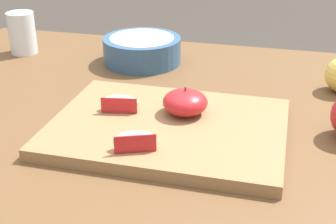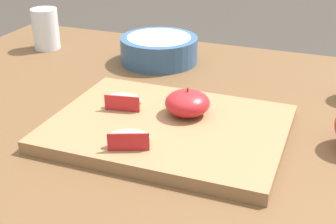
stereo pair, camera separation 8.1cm
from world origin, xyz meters
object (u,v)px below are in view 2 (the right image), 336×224
at_px(apple_wedge_back, 129,138).
at_px(drinking_glass_water, 46,29).
at_px(apple_wedge_right, 124,101).
at_px(ceramic_fruit_bowl, 159,49).
at_px(apple_half_skin_up, 188,103).
at_px(cutting_board, 168,128).

relative_size(apple_wedge_back, drinking_glass_water, 0.68).
height_order(apple_wedge_back, apple_wedge_right, same).
relative_size(apple_wedge_right, ceramic_fruit_bowl, 0.38).
bearing_deg(apple_half_skin_up, apple_wedge_back, -108.69).
bearing_deg(apple_wedge_right, ceramic_fruit_bowl, 100.12).
height_order(ceramic_fruit_bowl, drinking_glass_water, drinking_glass_water).
xyz_separation_m(cutting_board, apple_half_skin_up, (0.02, 0.04, 0.03)).
distance_m(cutting_board, apple_wedge_right, 0.10).
relative_size(cutting_board, drinking_glass_water, 3.83).
height_order(apple_half_skin_up, drinking_glass_water, drinking_glass_water).
xyz_separation_m(apple_half_skin_up, apple_wedge_right, (-0.12, -0.02, -0.01)).
distance_m(apple_wedge_right, drinking_glass_water, 0.48).
bearing_deg(drinking_glass_water, apple_wedge_back, -44.48).
xyz_separation_m(cutting_board, apple_wedge_back, (-0.03, -0.10, 0.03)).
xyz_separation_m(apple_wedge_right, ceramic_fruit_bowl, (-0.06, 0.31, -0.00)).
height_order(cutting_board, drinking_glass_water, drinking_glass_water).
bearing_deg(drinking_glass_water, apple_half_skin_up, -30.65).
distance_m(apple_wedge_back, ceramic_fruit_bowl, 0.46).
bearing_deg(apple_wedge_back, apple_half_skin_up, 71.31).
height_order(apple_wedge_right, ceramic_fruit_bowl, ceramic_fruit_bowl).
height_order(cutting_board, ceramic_fruit_bowl, ceramic_fruit_bowl).
distance_m(apple_wedge_back, drinking_glass_water, 0.62).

